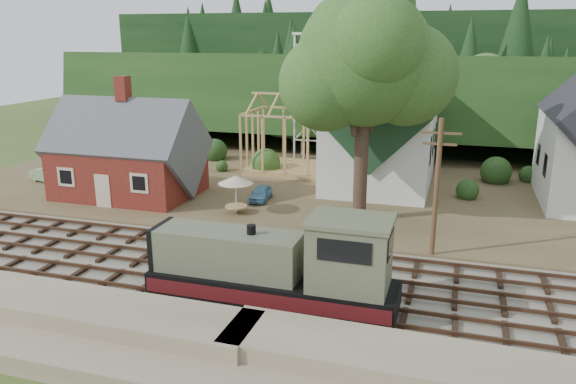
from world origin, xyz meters
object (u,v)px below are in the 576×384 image
(locomotive, at_px, (281,268))
(patio_set, at_px, (236,181))
(car_blue, at_px, (261,193))
(car_green, at_px, (48,175))

(locomotive, bearing_deg, patio_set, 120.53)
(locomotive, height_order, patio_set, locomotive)
(car_blue, xyz_separation_m, car_green, (-18.83, -0.20, 0.05))
(car_blue, bearing_deg, locomotive, -72.35)
(car_green, relative_size, patio_set, 1.32)
(locomotive, relative_size, car_green, 3.21)
(locomotive, xyz_separation_m, car_blue, (-6.49, 15.43, -1.20))
(locomotive, xyz_separation_m, car_green, (-25.32, 15.23, -1.15))
(car_green, bearing_deg, patio_set, -85.66)
(car_green, distance_m, patio_set, 18.63)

